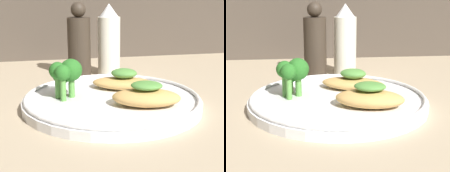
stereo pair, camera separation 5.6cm
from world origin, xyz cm
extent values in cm
cube|color=tan|center=(0.00, 0.00, -0.50)|extent=(180.00, 180.00, 1.00)
cylinder|color=white|center=(0.00, 0.00, 0.70)|extent=(29.26, 29.26, 1.40)
torus|color=white|center=(0.00, 0.00, 1.70)|extent=(28.66, 28.66, 0.60)
ellipsoid|color=tan|center=(4.30, -4.95, 2.68)|extent=(11.71, 8.63, 2.55)
ellipsoid|color=#518E3D|center=(4.30, -4.95, 4.59)|extent=(5.67, 5.00, 1.28)
ellipsoid|color=tan|center=(3.20, 4.72, 2.42)|extent=(12.64, 9.42, 2.04)
ellipsoid|color=#518E3D|center=(3.20, 4.72, 4.28)|extent=(5.65, 5.14, 1.68)
cylinder|color=#569942|center=(-6.44, 1.71, 3.06)|extent=(1.02, 1.02, 3.32)
sphere|color=#286B23|center=(-6.44, 1.71, 6.00)|extent=(3.66, 3.66, 3.66)
cylinder|color=#569942|center=(-7.84, 3.90, 2.54)|extent=(0.96, 0.96, 2.29)
sphere|color=#286B23|center=(-7.84, 3.90, 4.80)|extent=(3.18, 3.18, 3.18)
cylinder|color=#569942|center=(-8.59, 1.69, 3.21)|extent=(1.07, 1.07, 3.63)
sphere|color=#286B23|center=(-8.59, 1.69, 6.01)|extent=(2.82, 2.82, 2.82)
cylinder|color=#569942|center=(-7.94, 0.16, 3.26)|extent=(0.93, 0.93, 3.72)
sphere|color=#286B23|center=(-7.94, 0.16, 6.01)|extent=(2.55, 2.55, 2.55)
cylinder|color=silver|center=(3.85, 21.33, 6.45)|extent=(4.93, 4.93, 12.90)
cone|color=white|center=(3.85, 21.33, 14.32)|extent=(4.19, 4.19, 2.84)
cylinder|color=#382D23|center=(-2.78, 21.33, 6.45)|extent=(4.99, 4.99, 12.89)
sphere|color=#382D23|center=(-2.78, 21.33, 14.51)|extent=(3.24, 3.24, 3.24)
camera|label=1|loc=(-11.20, -52.70, 18.53)|focal=55.00mm
camera|label=2|loc=(-5.69, -53.57, 18.53)|focal=55.00mm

